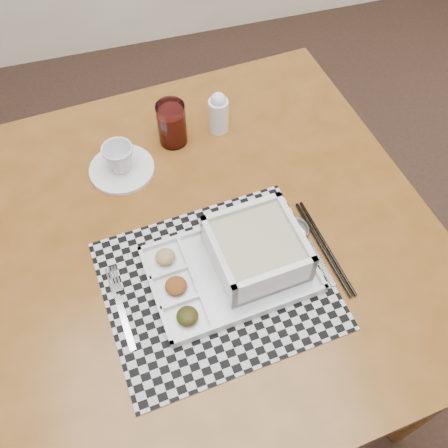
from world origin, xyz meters
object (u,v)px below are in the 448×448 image
(dining_table, at_px, (203,252))
(serving_tray, at_px, (247,257))
(cup, at_px, (119,158))
(creamer_bottle, at_px, (218,113))
(juice_glass, at_px, (172,125))

(dining_table, relative_size, serving_tray, 3.12)
(serving_tray, xyz_separation_m, cup, (-0.20, 0.32, 0.01))
(dining_table, distance_m, serving_tray, 0.16)
(creamer_bottle, bearing_deg, cup, -165.21)
(juice_glass, bearing_deg, serving_tray, -80.80)
(dining_table, bearing_deg, creamer_bottle, 67.54)
(cup, relative_size, juice_glass, 0.65)
(cup, height_order, juice_glass, juice_glass)
(serving_tray, xyz_separation_m, creamer_bottle, (0.05, 0.39, 0.02))
(dining_table, bearing_deg, serving_tray, -56.81)
(serving_tray, height_order, cup, serving_tray)
(cup, distance_m, juice_glass, 0.15)
(serving_tray, relative_size, creamer_bottle, 3.04)
(dining_table, bearing_deg, juice_glass, 89.20)
(dining_table, height_order, cup, cup)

